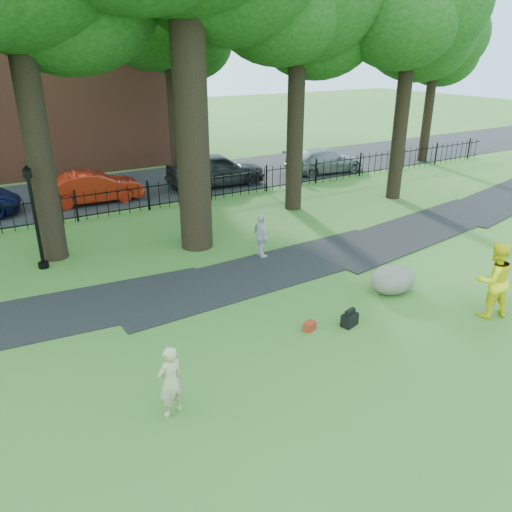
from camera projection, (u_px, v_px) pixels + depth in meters
ground at (318, 336)px, 12.13m from camera, size 120.00×120.00×0.00m
footpath at (268, 271)px, 15.70m from camera, size 36.07×3.85×0.03m
street at (122, 189)px, 24.81m from camera, size 80.00×7.00×0.02m
iron_fence at (148, 196)px, 21.41m from camera, size 44.00×0.04×1.20m
woman at (171, 381)px, 9.30m from camera, size 0.61×0.47×1.48m
man at (493, 280)px, 12.74m from camera, size 1.18×1.04×2.02m
pedestrian at (261, 236)px, 16.46m from camera, size 0.41×0.89×1.50m
boulder at (393, 278)px, 14.27m from camera, size 1.46×1.12×0.83m
lamppost at (35, 219)px, 15.32m from camera, size 0.33×0.33×3.31m
backpack at (350, 320)px, 12.56m from camera, size 0.49×0.38×0.33m
red_bag at (310, 326)px, 12.37m from camera, size 0.38×0.31×0.23m
red_sedan at (93, 187)px, 22.42m from camera, size 4.36×1.75×1.41m
grey_car at (216, 169)px, 25.11m from camera, size 5.11×2.38×1.69m
silver_car at (324, 161)px, 27.91m from camera, size 4.74×2.30×1.33m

